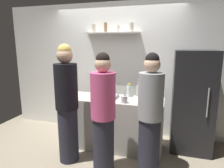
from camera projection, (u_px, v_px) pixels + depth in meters
ground_plane at (97, 162)px, 3.06m from camera, size 5.28×5.28×0.00m
back_wall_assembly at (117, 69)px, 3.98m from camera, size 4.80×0.32×2.60m
refrigerator at (192, 101)px, 3.31m from camera, size 0.65×0.67×1.70m
counter at (112, 122)px, 3.46m from camera, size 1.75×0.61×0.89m
baking_pan at (108, 96)px, 3.42m from camera, size 0.34×0.24×0.05m
utensil_holder at (124, 99)px, 3.09m from camera, size 0.10×0.10×0.22m
wine_bottle_pale_glass at (138, 90)px, 3.48m from camera, size 0.07×0.07×0.30m
wine_bottle_dark_glass at (102, 88)px, 3.65m from camera, size 0.07×0.07×0.28m
water_bottle_plastic at (129, 91)px, 3.48m from camera, size 0.08×0.08×0.23m
person_pink_top at (103, 115)px, 2.70m from camera, size 0.34×0.34×1.70m
person_blonde at (67, 105)px, 2.94m from camera, size 0.34×0.34×1.81m
person_grey_hoodie at (150, 116)px, 2.67m from camera, size 0.34×0.34×1.70m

